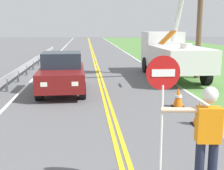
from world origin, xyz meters
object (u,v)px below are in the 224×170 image
Objects in this scene: stop_sign_paddle at (162,93)px; utility_bucket_truck at (171,51)px; utility_pole_near at (201,2)px; traffic_cone_lead at (199,114)px; oncoming_sedan_nearest at (62,73)px; traffic_cone_mid at (178,98)px; flagger_worker at (207,132)px.

stop_sign_paddle is 0.34× the size of utility_bucket_truck.
utility_pole_near is 9.18m from traffic_cone_lead.
utility_pole_near is (7.08, 3.10, 3.22)m from oncoming_sedan_nearest.
utility_bucket_truck is 9.76× the size of traffic_cone_mid.
oncoming_sedan_nearest is (-2.25, 8.15, -0.88)m from stop_sign_paddle.
flagger_worker is 0.24× the size of utility_pole_near.
flagger_worker reaches higher than oncoming_sedan_nearest.
stop_sign_paddle is 3.33× the size of traffic_cone_mid.
flagger_worker is 3.72m from traffic_cone_lead.
utility_bucket_truck is at bearing 76.64° from traffic_cone_mid.
oncoming_sedan_nearest is at bearing -147.88° from utility_bucket_truck.
stop_sign_paddle is at bearing -110.24° from traffic_cone_mid.
stop_sign_paddle is 12.47m from utility_pole_near.
traffic_cone_lead and traffic_cone_mid have the same top height.
utility_bucket_truck is at bearing 79.76° from traffic_cone_lead.
traffic_cone_lead is 1.00× the size of traffic_cone_mid.
flagger_worker is 8.77m from oncoming_sedan_nearest.
stop_sign_paddle is 8.50m from oncoming_sedan_nearest.
traffic_cone_lead is at bearing -48.57° from oncoming_sedan_nearest.
traffic_cone_lead is (1.98, 3.36, -1.37)m from stop_sign_paddle.
oncoming_sedan_nearest is at bearing -156.35° from utility_pole_near.
utility_bucket_truck reaches higher than traffic_cone_lead.
utility_bucket_truck is 0.88× the size of utility_pole_near.
flagger_worker is at bearing -109.74° from utility_pole_near.
oncoming_sedan_nearest is 5.94× the size of traffic_cone_lead.
utility_bucket_truck reaches higher than stop_sign_paddle.
stop_sign_paddle is 5.88m from traffic_cone_mid.
utility_bucket_truck reaches higher than traffic_cone_mid.
traffic_cone_lead is 2.00m from traffic_cone_mid.
utility_bucket_truck is (2.73, 11.84, 0.39)m from flagger_worker.
stop_sign_paddle is at bearing -113.24° from utility_pole_near.
utility_pole_near is at bearing 23.65° from oncoming_sedan_nearest.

